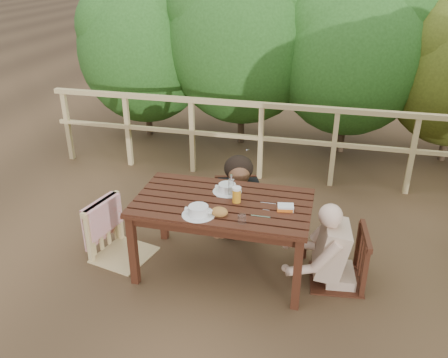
% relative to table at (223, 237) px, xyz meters
% --- Properties ---
extents(ground, '(60.00, 60.00, 0.00)m').
position_rel_table_xyz_m(ground, '(0.00, 0.00, -0.35)').
color(ground, brown).
rests_on(ground, ground).
extents(table, '(1.52, 0.85, 0.70)m').
position_rel_table_xyz_m(table, '(0.00, 0.00, 0.00)').
color(table, black).
rests_on(table, ground).
extents(chair_left, '(0.61, 0.61, 1.02)m').
position_rel_table_xyz_m(chair_left, '(-0.97, -0.02, 0.16)').
color(chair_left, tan).
rests_on(chair_left, ground).
extents(chair_far, '(0.56, 0.56, 0.91)m').
position_rel_table_xyz_m(chair_far, '(-0.05, 0.81, 0.10)').
color(chair_far, black).
rests_on(chair_far, ground).
extents(chair_right, '(0.53, 0.53, 0.96)m').
position_rel_table_xyz_m(chair_right, '(1.02, 0.08, 0.13)').
color(chair_right, black).
rests_on(chair_right, ground).
extents(woman, '(0.68, 0.77, 1.30)m').
position_rel_table_xyz_m(woman, '(-0.05, 0.83, 0.30)').
color(woman, black).
rests_on(woman, ground).
extents(diner_right, '(0.67, 0.57, 1.25)m').
position_rel_table_xyz_m(diner_right, '(1.05, 0.08, 0.27)').
color(diner_right, tan).
rests_on(diner_right, ground).
extents(railing, '(5.60, 0.10, 1.01)m').
position_rel_table_xyz_m(railing, '(0.00, 2.00, 0.15)').
color(railing, tan).
rests_on(railing, ground).
extents(hedge_row, '(6.60, 1.60, 3.80)m').
position_rel_table_xyz_m(hedge_row, '(0.40, 3.20, 1.55)').
color(hedge_row, '#25521B').
rests_on(hedge_row, ground).
extents(soup_near, '(0.28, 0.28, 0.09)m').
position_rel_table_xyz_m(soup_near, '(-0.13, -0.28, 0.40)').
color(soup_near, white).
rests_on(soup_near, table).
extents(soup_far, '(0.26, 0.26, 0.09)m').
position_rel_table_xyz_m(soup_far, '(-0.00, 0.18, 0.39)').
color(soup_far, white).
rests_on(soup_far, table).
extents(bread_roll, '(0.14, 0.11, 0.08)m').
position_rel_table_xyz_m(bread_roll, '(0.03, -0.24, 0.39)').
color(bread_roll, '#A36628').
rests_on(bread_roll, table).
extents(beer_glass, '(0.08, 0.08, 0.15)m').
position_rel_table_xyz_m(beer_glass, '(0.12, 0.01, 0.43)').
color(beer_glass, gold).
rests_on(beer_glass, table).
extents(bottle, '(0.05, 0.05, 0.22)m').
position_rel_table_xyz_m(bottle, '(0.05, 0.09, 0.46)').
color(bottle, white).
rests_on(bottle, table).
extents(tumbler, '(0.07, 0.07, 0.08)m').
position_rel_table_xyz_m(tumbler, '(0.23, -0.32, 0.39)').
color(tumbler, silver).
rests_on(tumbler, table).
extents(butter_tub, '(0.15, 0.12, 0.06)m').
position_rel_table_xyz_m(butter_tub, '(0.54, -0.03, 0.38)').
color(butter_tub, silver).
rests_on(butter_tub, table).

